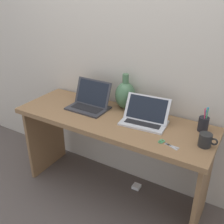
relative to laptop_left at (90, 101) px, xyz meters
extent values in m
plane|color=#564C47|center=(0.26, -0.07, -0.82)|extent=(6.00, 6.00, 0.00)
cube|color=beige|center=(0.26, 0.25, 0.38)|extent=(4.40, 0.04, 2.40)
cube|color=olive|center=(0.26, -0.07, -0.08)|extent=(1.59, 0.55, 0.04)
cube|color=olive|center=(-0.50, -0.07, -0.46)|extent=(0.03, 0.47, 0.71)
cube|color=olive|center=(1.01, -0.07, -0.46)|extent=(0.03, 0.47, 0.71)
cube|color=#333338|center=(0.00, -0.04, -0.05)|extent=(0.33, 0.24, 0.01)
cube|color=black|center=(0.00, -0.04, -0.04)|extent=(0.27, 0.14, 0.00)
cube|color=#333338|center=(0.00, 0.04, 0.06)|extent=(0.33, 0.09, 0.21)
cube|color=black|center=(0.00, 0.04, 0.06)|extent=(0.29, 0.08, 0.19)
cube|color=silver|center=(0.51, -0.04, -0.05)|extent=(0.35, 0.24, 0.01)
cube|color=black|center=(0.51, -0.04, -0.04)|extent=(0.28, 0.15, 0.00)
cube|color=silver|center=(0.51, 0.02, 0.04)|extent=(0.35, 0.13, 0.18)
cube|color=black|center=(0.51, 0.02, 0.04)|extent=(0.30, 0.12, 0.16)
ellipsoid|color=#47704C|center=(0.26, 0.15, 0.05)|extent=(0.17, 0.17, 0.23)
cylinder|color=#47704C|center=(0.26, 0.15, 0.20)|extent=(0.05, 0.05, 0.08)
cylinder|color=black|center=(0.97, -0.11, -0.02)|extent=(0.08, 0.08, 0.09)
torus|color=black|center=(1.03, -0.11, -0.01)|extent=(0.05, 0.01, 0.05)
cylinder|color=black|center=(0.92, 0.09, -0.01)|extent=(0.07, 0.07, 0.11)
cylinder|color=#D83359|center=(0.92, 0.07, 0.05)|extent=(0.02, 0.01, 0.15)
cylinder|color=#338CBF|center=(0.93, 0.09, 0.05)|extent=(0.01, 0.03, 0.16)
cylinder|color=#4CA566|center=(0.93, 0.08, 0.04)|extent=(0.01, 0.01, 0.15)
cylinder|color=#338CBF|center=(0.91, 0.10, 0.05)|extent=(0.03, 0.01, 0.15)
cube|color=#B7B7BC|center=(0.80, -0.22, -0.06)|extent=(0.10, 0.02, 0.00)
cube|color=#B7B7BC|center=(0.79, -0.23, -0.06)|extent=(0.10, 0.05, 0.00)
torus|color=#4CA566|center=(0.72, -0.21, -0.06)|extent=(0.04, 0.04, 0.01)
torus|color=#4CA566|center=(0.72, -0.20, -0.06)|extent=(0.04, 0.03, 0.01)
cube|color=white|center=(0.43, 0.08, -0.80)|extent=(0.07, 0.07, 0.03)
camera|label=1|loc=(1.18, -1.64, 0.88)|focal=41.72mm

